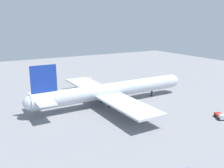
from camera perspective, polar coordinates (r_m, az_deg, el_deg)
name	(u,v)px	position (r m, az deg, el deg)	size (l,w,h in m)	color
ground_plane	(112,103)	(104.44, 0.00, -4.47)	(287.26, 287.26, 0.00)	gray
cargo_airplane	(111,91)	(102.53, -0.23, -1.51)	(71.81, 61.90, 18.67)	silver
pushback_tractor	(220,116)	(96.17, 23.63, -6.72)	(4.31, 5.58, 2.06)	silver
maintenance_van	(88,80)	(142.11, -5.42, 0.97)	(2.83, 3.87, 2.32)	silver
safety_cone_nose	(167,91)	(124.25, 12.60, -1.64)	(0.39, 0.39, 0.56)	orange
safety_cone_tail	(34,118)	(92.64, -17.45, -7.40)	(0.51, 0.51, 0.72)	orange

